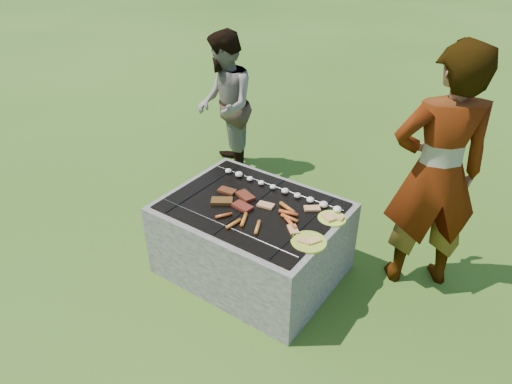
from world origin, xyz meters
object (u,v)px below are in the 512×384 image
cook (436,174)px  plate_far (332,218)px  fire_pit (252,240)px  bystander (225,106)px  plate_near (309,242)px

cook → plate_far: bearing=6.4°
fire_pit → bystander: size_ratio=0.86×
cook → bystander: 2.35m
plate_far → cook: cook is taller
cook → plate_near: bearing=21.4°
fire_pit → plate_near: size_ratio=4.31×
fire_pit → plate_far: bearing=18.6°
fire_pit → plate_near: bearing=-14.2°
fire_pit → plate_far: 0.68m
plate_near → cook: cook is taller
plate_far → bystander: 2.03m
cook → fire_pit: bearing=-4.1°
plate_near → bystander: bystander is taller
plate_far → cook: bearing=41.8°
fire_pit → plate_far: size_ratio=5.91×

